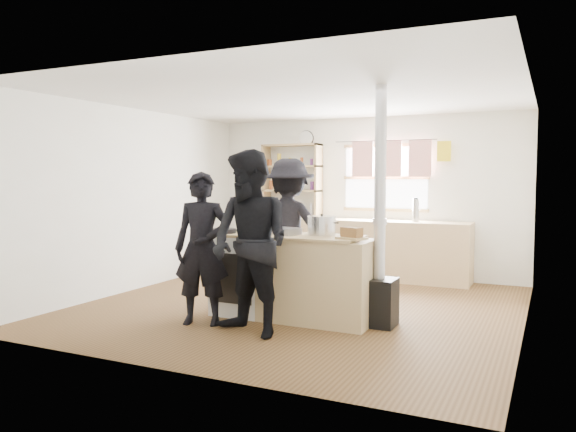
# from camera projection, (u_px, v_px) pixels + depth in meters

# --- Properties ---
(ground) EXTENTS (5.00, 5.00, 0.01)m
(ground) POSITION_uv_depth(u_px,v_px,m) (300.00, 307.00, 6.76)
(ground) COLOR brown
(ground) RESTS_ON ground
(back_counter) EXTENTS (3.40, 0.55, 0.90)m
(back_counter) POSITION_uv_depth(u_px,v_px,m) (358.00, 248.00, 8.73)
(back_counter) COLOR tan
(back_counter) RESTS_ON ground
(shelving_unit) EXTENTS (1.00, 0.28, 1.20)m
(shelving_unit) POSITION_uv_depth(u_px,v_px,m) (292.00, 180.00, 9.28)
(shelving_unit) COLOR tan
(shelving_unit) RESTS_ON back_counter
(thermos) EXTENTS (0.10, 0.10, 0.34)m
(thermos) POSITION_uv_depth(u_px,v_px,m) (416.00, 210.00, 8.31)
(thermos) COLOR silver
(thermos) RESTS_ON back_counter
(cooking_island) EXTENTS (1.97, 0.64, 0.93)m
(cooking_island) POSITION_uv_depth(u_px,v_px,m) (291.00, 277.00, 6.17)
(cooking_island) COLOR white
(cooking_island) RESTS_ON ground
(skillet_greens) EXTENTS (0.33, 0.33, 0.05)m
(skillet_greens) POSITION_uv_depth(u_px,v_px,m) (224.00, 230.00, 6.33)
(skillet_greens) COLOR black
(skillet_greens) RESTS_ON cooking_island
(roast_tray) EXTENTS (0.39, 0.32, 0.07)m
(roast_tray) POSITION_uv_depth(u_px,v_px,m) (284.00, 231.00, 6.18)
(roast_tray) COLOR silver
(roast_tray) RESTS_ON cooking_island
(stockpot_stove) EXTENTS (0.23, 0.23, 0.19)m
(stockpot_stove) POSITION_uv_depth(u_px,v_px,m) (255.00, 225.00, 6.42)
(stockpot_stove) COLOR #B2B2B5
(stockpot_stove) RESTS_ON cooking_island
(stockpot_counter) EXTENTS (0.32, 0.32, 0.23)m
(stockpot_counter) POSITION_uv_depth(u_px,v_px,m) (322.00, 225.00, 6.12)
(stockpot_counter) COLOR #B9B9BB
(stockpot_counter) RESTS_ON cooking_island
(bread_board) EXTENTS (0.33, 0.29, 0.12)m
(bread_board) POSITION_uv_depth(u_px,v_px,m) (352.00, 234.00, 5.71)
(bread_board) COLOR tan
(bread_board) RESTS_ON cooking_island
(flue_heater) EXTENTS (0.35, 0.35, 2.50)m
(flue_heater) POSITION_uv_depth(u_px,v_px,m) (379.00, 264.00, 5.86)
(flue_heater) COLOR black
(flue_heater) RESTS_ON ground
(person_near_left) EXTENTS (0.68, 0.55, 1.62)m
(person_near_left) POSITION_uv_depth(u_px,v_px,m) (202.00, 248.00, 5.92)
(person_near_left) COLOR black
(person_near_left) RESTS_ON ground
(person_near_right) EXTENTS (1.05, 0.91, 1.83)m
(person_near_right) POSITION_uv_depth(u_px,v_px,m) (251.00, 243.00, 5.49)
(person_near_right) COLOR black
(person_near_right) RESTS_ON ground
(person_far) EXTENTS (1.25, 0.83, 1.80)m
(person_far) POSITION_uv_depth(u_px,v_px,m) (289.00, 228.00, 7.22)
(person_far) COLOR black
(person_far) RESTS_ON ground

